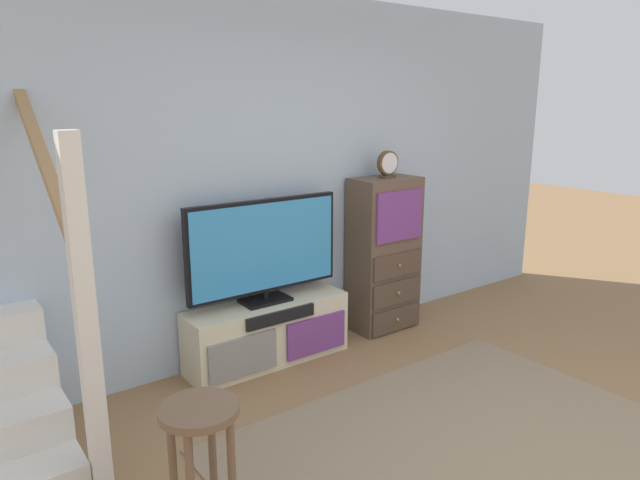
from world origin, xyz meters
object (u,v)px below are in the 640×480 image
object	(u,v)px
media_console	(268,332)
side_cabinet	(384,254)
bar_stool_near	(201,443)
television	(264,248)
desk_clock	(388,164)

from	to	relation	value
media_console	side_cabinet	distance (m)	1.24
bar_stool_near	side_cabinet	bearing A→B (deg)	31.10
side_cabinet	television	bearing A→B (deg)	179.33
television	side_cabinet	bearing A→B (deg)	-0.67
media_console	side_cabinet	world-z (taller)	side_cabinet
media_console	bar_stool_near	size ratio (longest dim) A/B	1.84
desk_clock	media_console	bearing A→B (deg)	179.77
media_console	television	xyz separation A→B (m)	(0.00, 0.02, 0.65)
television	desk_clock	bearing A→B (deg)	-1.40
side_cabinet	desk_clock	world-z (taller)	desk_clock
media_console	desk_clock	xyz separation A→B (m)	(1.17, -0.00, 1.18)
television	bar_stool_near	size ratio (longest dim) A/B	1.79
television	desk_clock	xyz separation A→B (m)	(1.17, -0.03, 0.54)
media_console	bar_stool_near	xyz separation A→B (m)	(-1.18, -1.41, 0.27)
side_cabinet	bar_stool_near	distance (m)	2.75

